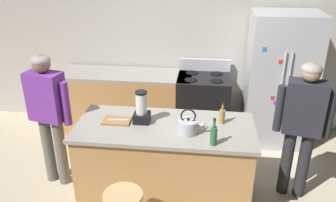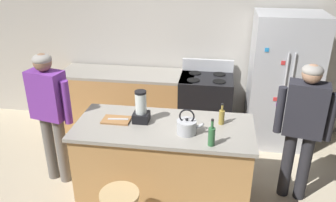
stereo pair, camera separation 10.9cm
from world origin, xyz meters
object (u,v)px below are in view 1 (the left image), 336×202
at_px(bottle_olive_oil, 214,135).
at_px(stove_range, 203,106).
at_px(person_by_island_left, 48,109).
at_px(kitchen_island, 165,163).
at_px(chef_knife, 119,120).
at_px(tea_kettle, 188,126).
at_px(cutting_board, 117,121).
at_px(person_by_sink_right, 303,120).
at_px(bottle_vinegar, 222,116).
at_px(refrigerator, 279,80).
at_px(blender_appliance, 142,109).

bearing_deg(bottle_olive_oil, stove_range, 93.92).
bearing_deg(person_by_island_left, stove_range, 38.46).
relative_size(kitchen_island, chef_knife, 8.58).
bearing_deg(kitchen_island, person_by_island_left, 173.47).
height_order(bottle_olive_oil, tea_kettle, bottle_olive_oil).
height_order(kitchen_island, cutting_board, cutting_board).
bearing_deg(person_by_sink_right, person_by_island_left, -178.10).
height_order(person_by_sink_right, bottle_olive_oil, person_by_sink_right).
bearing_deg(bottle_vinegar, chef_knife, -174.88).
xyz_separation_m(kitchen_island, refrigerator, (1.43, 1.50, 0.47)).
xyz_separation_m(refrigerator, blender_appliance, (-1.68, -1.44, 0.14)).
distance_m(bottle_olive_oil, cutting_board, 1.09).
xyz_separation_m(stove_range, person_by_sink_right, (1.07, -1.28, 0.49)).
bearing_deg(person_by_sink_right, kitchen_island, -170.37).
xyz_separation_m(bottle_olive_oil, cutting_board, (-1.03, 0.35, -0.09)).
xyz_separation_m(person_by_island_left, bottle_olive_oil, (1.85, -0.47, 0.06)).
xyz_separation_m(person_by_island_left, person_by_sink_right, (2.80, 0.09, -0.01)).
relative_size(refrigerator, person_by_island_left, 1.16).
bearing_deg(cutting_board, chef_knife, 0.00).
bearing_deg(tea_kettle, chef_knife, 168.55).
bearing_deg(cutting_board, person_by_island_left, 171.58).
xyz_separation_m(blender_appliance, bottle_olive_oil, (0.76, -0.38, -0.05)).
bearing_deg(chef_knife, cutting_board, 173.39).
distance_m(person_by_sink_right, bottle_vinegar, 0.87).
height_order(person_by_sink_right, cutting_board, person_by_sink_right).
bearing_deg(tea_kettle, person_by_island_left, 170.24).
relative_size(stove_range, bottle_vinegar, 4.73).
bearing_deg(cutting_board, bottle_vinegar, 5.02).
xyz_separation_m(person_by_island_left, blender_appliance, (1.09, -0.09, 0.10)).
bearing_deg(stove_range, bottle_vinegar, -81.13).
bearing_deg(chef_knife, tea_kettle, -18.06).
relative_size(refrigerator, tea_kettle, 6.82).
xyz_separation_m(blender_appliance, chef_knife, (-0.25, -0.03, -0.13)).
xyz_separation_m(tea_kettle, chef_knife, (-0.76, 0.15, -0.06)).
bearing_deg(bottle_olive_oil, blender_appliance, 153.61).
bearing_deg(blender_appliance, person_by_sink_right, 6.20).
bearing_deg(chef_knife, bottle_vinegar, -1.50).
height_order(person_by_island_left, person_by_sink_right, person_by_island_left).
bearing_deg(kitchen_island, refrigerator, 46.39).
relative_size(stove_range, cutting_board, 3.72).
distance_m(refrigerator, tea_kettle, 2.00).
bearing_deg(bottle_vinegar, bottle_olive_oil, -101.55).
distance_m(person_by_island_left, bottle_olive_oil, 1.91).
height_order(blender_appliance, tea_kettle, blender_appliance).
height_order(kitchen_island, stove_range, stove_range).
relative_size(person_by_island_left, cutting_board, 5.39).
bearing_deg(kitchen_island, tea_kettle, -25.53).
xyz_separation_m(bottle_vinegar, bottle_olive_oil, (-0.09, -0.45, 0.02)).
relative_size(kitchen_island, bottle_olive_oil, 6.84).
bearing_deg(person_by_sink_right, bottle_olive_oil, -149.34).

